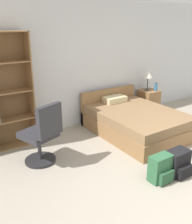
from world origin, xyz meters
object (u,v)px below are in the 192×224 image
Objects in this scene: nightstand at (148,102)px; table_lamp at (148,74)px; office_chair at (42,136)px; backpack_black at (178,163)px; bed at (134,121)px; backpack_green at (161,169)px; water_bottle at (156,87)px.

table_lamp is at bearing 123.74° from nightstand.
nightstand is (3.10, 0.80, -0.19)m from office_chair.
backpack_black is at bearing -124.72° from table_lamp.
backpack_green is at bearing -119.07° from bed.
office_chair is 1.83m from backpack_green.
table_lamp reaches higher than backpack_green.
bed is 1.92× the size of office_chair.
table_lamp is (-0.03, 0.04, 0.67)m from nightstand.
office_chair is 1.75× the size of nightstand.
water_bottle is 0.51× the size of backpack_green.
nightstand is at bearing 32.43° from bed.
table_lamp is at bearing 15.44° from office_chair.
backpack_black is (-1.58, -2.20, -0.11)m from nightstand.
water_bottle reaches higher than backpack_black.
backpack_green is at bearing -134.36° from water_bottle.
table_lamp is (3.07, 0.85, 0.48)m from office_chair.
office_chair is (-2.01, -0.11, 0.23)m from bed.
table_lamp is at bearing 131.77° from water_bottle.
backpack_black is at bearing -42.67° from office_chair.
table_lamp reaches higher than bed.
bed is 5.05× the size of backpack_black.
bed reaches higher than nightstand.
nightstand is at bearing 134.49° from water_bottle.
water_bottle is at bearing 51.07° from backpack_black.
office_chair is 2.64× the size of backpack_black.
office_chair reaches higher than backpack_black.
table_lamp is 1.27× the size of backpack_black.
backpack_black is at bearing -125.73° from nightstand.
office_chair reaches higher than water_bottle.
water_bottle is (0.14, -0.15, -0.29)m from table_lamp.
office_chair is at bearing -164.56° from table_lamp.
nightstand is 0.68m from table_lamp.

